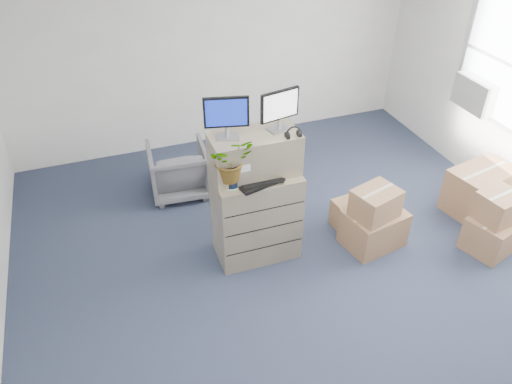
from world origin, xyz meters
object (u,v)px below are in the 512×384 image
(monitor_left, at_px, (226,115))
(filing_cabinet_lower, at_px, (256,215))
(water_bottle, at_px, (260,161))
(office_chair, at_px, (178,168))
(monitor_right, at_px, (280,108))
(keyboard, at_px, (261,183))
(potted_plant, at_px, (230,164))

(monitor_left, bearing_deg, filing_cabinet_lower, -2.69)
(water_bottle, xyz_separation_m, office_chair, (-0.61, 1.41, -0.81))
(monitor_left, relative_size, office_chair, 0.57)
(filing_cabinet_lower, relative_size, monitor_right, 2.47)
(monitor_left, relative_size, keyboard, 0.91)
(water_bottle, distance_m, office_chair, 1.73)
(monitor_right, distance_m, keyboard, 0.76)
(filing_cabinet_lower, height_order, monitor_left, monitor_left)
(office_chair, bearing_deg, monitor_right, 125.37)
(monitor_right, relative_size, office_chair, 0.57)
(office_chair, bearing_deg, monitor_left, 106.48)
(keyboard, bearing_deg, monitor_right, 25.06)
(potted_plant, bearing_deg, keyboard, -12.53)
(monitor_right, bearing_deg, keyboard, -152.93)
(monitor_right, relative_size, keyboard, 0.89)
(water_bottle, bearing_deg, office_chair, 113.30)
(office_chair, bearing_deg, keyboard, 113.46)
(keyboard, bearing_deg, office_chair, 94.90)
(office_chair, bearing_deg, potted_plant, 104.13)
(monitor_left, height_order, potted_plant, monitor_left)
(monitor_right, bearing_deg, monitor_left, 166.17)
(monitor_right, height_order, keyboard, monitor_right)
(monitor_left, height_order, water_bottle, monitor_left)
(filing_cabinet_lower, xyz_separation_m, monitor_left, (-0.27, 0.08, 1.21))
(monitor_left, xyz_separation_m, water_bottle, (0.32, -0.04, -0.55))
(keyboard, height_order, office_chair, keyboard)
(water_bottle, bearing_deg, keyboard, -107.23)
(keyboard, bearing_deg, potted_plant, 153.67)
(filing_cabinet_lower, xyz_separation_m, monitor_right, (0.26, 0.06, 1.21))
(filing_cabinet_lower, xyz_separation_m, office_chair, (-0.56, 1.45, -0.15))
(monitor_left, relative_size, water_bottle, 1.55)
(filing_cabinet_lower, relative_size, potted_plant, 2.14)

